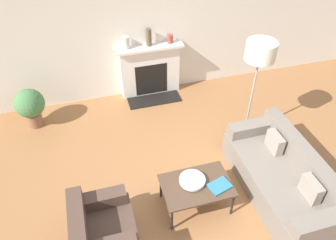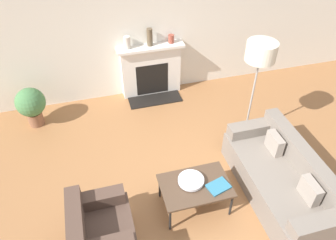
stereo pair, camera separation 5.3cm
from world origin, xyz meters
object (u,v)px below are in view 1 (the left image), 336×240
object	(u,v)px
fireplace	(150,71)
armchair_near	(103,234)
bowl	(192,180)
mantel_vase_center_right	(170,39)
book	(220,186)
coffee_table	(197,186)
mantel_vase_center_left	(149,37)
floor_lamp	(260,57)
potted_plant	(30,105)
mantel_vase_left	(126,43)
couch	(282,178)

from	to	relation	value
fireplace	armchair_near	distance (m)	3.41
bowl	mantel_vase_center_right	bearing A→B (deg)	79.61
book	armchair_near	bearing A→B (deg)	170.88
coffee_table	bowl	size ratio (longest dim) A/B	2.65
coffee_table	bowl	bearing A→B (deg)	126.54
fireplace	mantel_vase_center_left	xyz separation A→B (m)	(0.00, 0.02, 0.70)
armchair_near	mantel_vase_center_left	world-z (taller)	mantel_vase_center_left
fireplace	mantel_vase_center_left	size ratio (longest dim) A/B	3.86
armchair_near	mantel_vase_center_right	world-z (taller)	mantel_vase_center_right
bowl	floor_lamp	xyz separation A→B (m)	(1.38, 1.10, 1.04)
mantel_vase_center_left	mantel_vase_center_right	distance (m)	0.42
fireplace	mantel_vase_center_right	distance (m)	0.74
fireplace	floor_lamp	distance (m)	2.33
book	potted_plant	xyz separation A→B (m)	(-2.46, 2.54, -0.01)
book	mantel_vase_center_right	world-z (taller)	mantel_vase_center_right
book	potted_plant	distance (m)	3.53
mantel_vase_left	mantel_vase_center_right	xyz separation A→B (m)	(0.83, 0.00, -0.04)
fireplace	mantel_vase_center_right	bearing A→B (deg)	2.14
potted_plant	coffee_table	bearing A→B (deg)	-48.04
coffee_table	mantel_vase_center_left	size ratio (longest dim) A/B	2.82
potted_plant	mantel_vase_center_right	bearing A→B (deg)	9.03
coffee_table	mantel_vase_left	size ratio (longest dim) A/B	4.04
mantel_vase_left	mantel_vase_center_left	bearing A→B (deg)	0.00
fireplace	bowl	bearing A→B (deg)	-92.14
couch	armchair_near	xyz separation A→B (m)	(-2.54, -0.18, 0.02)
mantel_vase_center_left	floor_lamp	bearing A→B (deg)	-52.87
couch	potted_plant	bearing A→B (deg)	-126.62
armchair_near	mantel_vase_left	world-z (taller)	mantel_vase_left
fireplace	mantel_vase_left	distance (m)	0.78
fireplace	armchair_near	bearing A→B (deg)	-113.47
bowl	mantel_vase_left	distance (m)	2.89
fireplace	mantel_vase_center_left	bearing A→B (deg)	89.03
bowl	mantel_vase_left	bearing A→B (deg)	96.50
book	fireplace	bearing A→B (deg)	78.50
book	floor_lamp	bearing A→B (deg)	34.58
couch	bowl	bearing A→B (deg)	-97.95
coffee_table	mantel_vase_left	bearing A→B (deg)	97.25
coffee_table	mantel_vase_left	xyz separation A→B (m)	(-0.36, 2.84, 0.76)
mantel_vase_center_left	potted_plant	distance (m)	2.40
coffee_table	bowl	distance (m)	0.10
bowl	mantel_vase_left	world-z (taller)	mantel_vase_left
armchair_near	book	size ratio (longest dim) A/B	2.50
mantel_vase_left	potted_plant	bearing A→B (deg)	-166.97
book	mantel_vase_center_right	bearing A→B (deg)	70.61
coffee_table	book	world-z (taller)	book
armchair_near	floor_lamp	size ratio (longest dim) A/B	0.48
bowl	mantel_vase_center_left	world-z (taller)	mantel_vase_center_left
book	floor_lamp	world-z (taller)	floor_lamp
mantel_vase_left	mantel_vase_center_left	world-z (taller)	mantel_vase_center_left
coffee_table	floor_lamp	xyz separation A→B (m)	(1.33, 1.16, 1.11)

